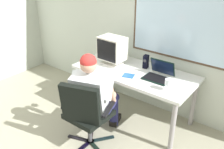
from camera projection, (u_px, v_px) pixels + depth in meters
name	position (u px, v px, depth m)	size (l,w,h in m)	color
wall_rear	(151.00, 22.00, 3.43)	(5.17, 0.08, 2.58)	#B6BEB2
desk	(135.00, 76.00, 3.37)	(1.65, 0.78, 0.73)	gray
office_chair	(85.00, 112.00, 2.82)	(0.63, 0.59, 0.93)	black
person_seated	(94.00, 94.00, 2.99)	(0.65, 0.83, 1.19)	navy
crt_monitor	(112.00, 49.00, 3.46)	(0.37, 0.28, 0.40)	beige
laptop	(159.00, 73.00, 3.14)	(0.33, 0.31, 0.22)	black
wine_glass	(168.00, 83.00, 2.82)	(0.08, 0.08, 0.15)	silver
desk_speaker	(146.00, 62.00, 3.39)	(0.07, 0.09, 0.19)	black
cd_case	(128.00, 76.00, 3.20)	(0.17, 0.16, 0.01)	blue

